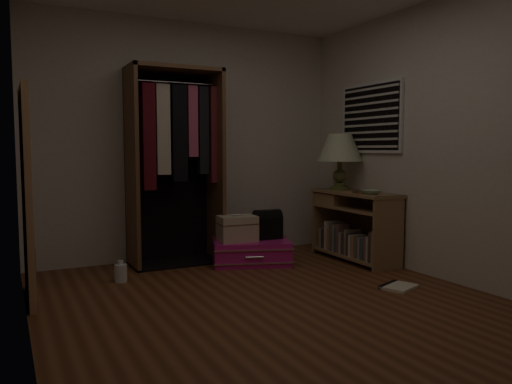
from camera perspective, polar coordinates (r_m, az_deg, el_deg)
ground at (r=3.98m, az=2.40°, el=-12.78°), size 4.00×4.00×0.00m
room_walls at (r=3.88m, az=3.15°, el=9.18°), size 3.52×4.02×2.60m
console_bookshelf at (r=5.58m, az=10.96°, el=-3.62°), size 0.42×1.12×0.75m
open_wardrobe at (r=5.33m, az=-9.10°, el=4.82°), size 0.97×0.50×2.05m
floor_mirror at (r=4.33m, az=-24.70°, el=-0.32°), size 0.06×0.80×1.70m
pink_suitcase at (r=5.35m, az=-0.57°, el=-6.80°), size 0.97×0.83×0.25m
train_case at (r=5.23m, az=-2.16°, el=-4.17°), size 0.42×0.31×0.29m
black_bag at (r=5.38m, az=1.31°, el=-3.63°), size 0.30×0.21×0.31m
table_lamp at (r=5.73m, az=9.56°, el=4.87°), size 0.54×0.54×0.63m
brass_tray at (r=5.40m, az=12.23°, el=-0.01°), size 0.31×0.31×0.01m
ceramic_bowl at (r=5.23m, az=13.07°, el=-0.01°), size 0.19×0.19×0.05m
white_jug at (r=4.78m, az=-15.20°, el=-8.90°), size 0.14×0.14×0.20m
floor_book at (r=4.61m, az=15.80°, el=-10.34°), size 0.37×0.33×0.03m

